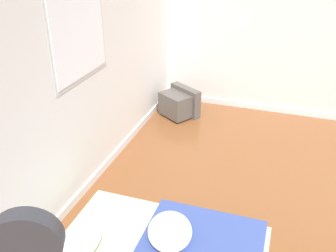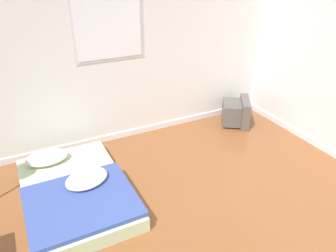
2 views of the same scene
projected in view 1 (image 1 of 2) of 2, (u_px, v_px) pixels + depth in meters
wall_back at (70, 77)px, 3.50m from camera, size 7.79×0.08×2.60m
crt_tv at (179, 103)px, 5.63m from camera, size 0.62×0.65×0.43m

